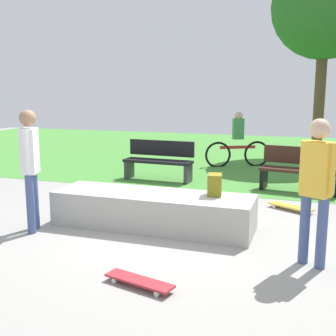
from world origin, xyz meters
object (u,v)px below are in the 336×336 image
(park_bench_far_left, at_px, (159,160))
(cyclist_on_bicycle, at_px, (238,143))
(skater_performing_trick, at_px, (30,161))
(skateboard_by_ledge, at_px, (139,281))
(concrete_ledge, at_px, (153,210))
(backpack_on_ledge, at_px, (215,185))
(tree_broad_elm, at_px, (325,6))
(skater_watching, at_px, (316,181))
(skateboard_spare, at_px, (291,207))
(park_bench_far_right, at_px, (301,169))

(park_bench_far_left, distance_m, cyclist_on_bicycle, 2.77)
(skater_performing_trick, xyz_separation_m, skateboard_by_ledge, (2.19, -1.19, -0.99))
(concrete_ledge, relative_size, backpack_on_ledge, 9.51)
(tree_broad_elm, bearing_deg, skateboard_by_ledge, -100.10)
(backpack_on_ledge, distance_m, park_bench_far_left, 3.69)
(concrete_ledge, height_order, skater_watching, skater_watching)
(skater_performing_trick, relative_size, skateboard_spare, 2.25)
(backpack_on_ledge, xyz_separation_m, skateboard_by_ledge, (-0.34, -2.11, -0.62))
(skater_watching, bearing_deg, park_bench_far_right, 93.71)
(tree_broad_elm, bearing_deg, skater_performing_trick, -114.06)
(skater_performing_trick, height_order, park_bench_far_left, skater_performing_trick)
(skater_performing_trick, height_order, park_bench_far_right, skater_performing_trick)
(backpack_on_ledge, height_order, skater_performing_trick, skater_performing_trick)
(skateboard_by_ledge, bearing_deg, skateboard_spare, 68.79)
(concrete_ledge, bearing_deg, tree_broad_elm, 73.84)
(concrete_ledge, relative_size, cyclist_on_bicycle, 1.85)
(concrete_ledge, xyz_separation_m, skateboard_spare, (1.95, 1.62, -0.20))
(skater_watching, xyz_separation_m, park_bench_far_right, (-0.25, 3.88, -0.55))
(skateboard_by_ledge, height_order, tree_broad_elm, tree_broad_elm)
(park_bench_far_right, height_order, tree_broad_elm, tree_broad_elm)
(skateboard_by_ledge, bearing_deg, concrete_ledge, 106.64)
(skateboard_spare, height_order, tree_broad_elm, tree_broad_elm)
(park_bench_far_right, bearing_deg, concrete_ledge, -123.23)
(backpack_on_ledge, xyz_separation_m, tree_broad_elm, (1.47, 8.05, 3.83))
(cyclist_on_bicycle, bearing_deg, backpack_on_ledge, -83.94)
(park_bench_far_right, height_order, park_bench_far_left, same)
(concrete_ledge, distance_m, cyclist_on_bicycle, 5.67)
(skater_performing_trick, height_order, cyclist_on_bicycle, skater_performing_trick)
(skater_performing_trick, xyz_separation_m, skater_watching, (3.92, -0.01, -0.03))
(skateboard_spare, relative_size, park_bench_far_left, 0.49)
(concrete_ledge, height_order, tree_broad_elm, tree_broad_elm)
(concrete_ledge, relative_size, park_bench_far_left, 1.88)
(skateboard_by_ledge, bearing_deg, skater_performing_trick, 151.46)
(skateboard_by_ledge, bearing_deg, tree_broad_elm, 79.90)
(skater_watching, relative_size, skateboard_spare, 2.20)
(backpack_on_ledge, distance_m, tree_broad_elm, 9.03)
(skater_performing_trick, bearing_deg, concrete_ledge, 24.45)
(park_bench_far_left, relative_size, tree_broad_elm, 0.26)
(tree_broad_elm, bearing_deg, concrete_ledge, -106.16)
(backpack_on_ledge, relative_size, park_bench_far_right, 0.19)
(backpack_on_ledge, bearing_deg, skateboard_spare, -45.37)
(skateboard_spare, relative_size, tree_broad_elm, 0.13)
(skater_performing_trick, height_order, skateboard_spare, skater_performing_trick)
(concrete_ledge, relative_size, park_bench_far_right, 1.85)
(backpack_on_ledge, bearing_deg, cyclist_on_bicycle, -3.50)
(cyclist_on_bicycle, bearing_deg, tree_broad_elm, 51.47)
(skateboard_by_ledge, xyz_separation_m, tree_broad_elm, (1.81, 10.15, 4.45))
(park_bench_far_left, relative_size, cyclist_on_bicycle, 0.98)
(skater_performing_trick, xyz_separation_m, tree_broad_elm, (4.00, 8.96, 3.46))
(concrete_ledge, bearing_deg, cyclist_on_bicycle, 86.64)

